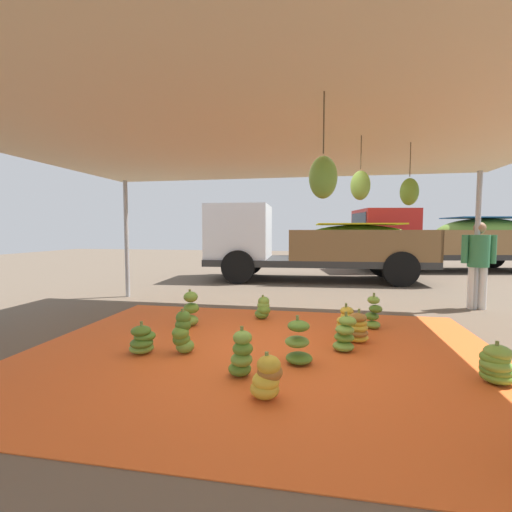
{
  "coord_description": "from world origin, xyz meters",
  "views": [
    {
      "loc": [
        0.76,
        -4.48,
        1.59
      ],
      "look_at": [
        -0.56,
        2.71,
        1.06
      ],
      "focal_mm": 25.07,
      "sensor_mm": 36.0,
      "label": 1
    }
  ],
  "objects_px": {
    "banana_bunch_8": "(267,378)",
    "cargo_truck_main": "(307,242)",
    "banana_bunch_5": "(496,365)",
    "banana_bunch_1": "(263,308)",
    "banana_bunch_0": "(241,355)",
    "banana_bunch_9": "(373,314)",
    "banana_bunch_7": "(346,322)",
    "banana_bunch_3": "(345,335)",
    "banana_bunch_2": "(183,333)",
    "banana_bunch_10": "(358,328)",
    "cargo_truck_far": "(446,238)",
    "banana_bunch_13": "(191,310)",
    "banana_bunch_11": "(298,344)",
    "worker_0": "(478,259)",
    "banana_bunch_6": "(142,340)"
  },
  "relations": [
    {
      "from": "banana_bunch_5",
      "to": "cargo_truck_main",
      "type": "bearing_deg",
      "value": 106.63
    },
    {
      "from": "banana_bunch_3",
      "to": "banana_bunch_7",
      "type": "height_order",
      "value": "banana_bunch_3"
    },
    {
      "from": "banana_bunch_2",
      "to": "banana_bunch_13",
      "type": "distance_m",
      "value": 1.34
    },
    {
      "from": "banana_bunch_5",
      "to": "cargo_truck_far",
      "type": "bearing_deg",
      "value": 74.92
    },
    {
      "from": "banana_bunch_8",
      "to": "cargo_truck_main",
      "type": "relative_size",
      "value": 0.06
    },
    {
      "from": "banana_bunch_5",
      "to": "banana_bunch_13",
      "type": "xyz_separation_m",
      "value": [
        -3.91,
        1.56,
        0.07
      ]
    },
    {
      "from": "banana_bunch_2",
      "to": "banana_bunch_8",
      "type": "height_order",
      "value": "banana_bunch_2"
    },
    {
      "from": "banana_bunch_6",
      "to": "banana_bunch_7",
      "type": "xyz_separation_m",
      "value": [
        2.62,
        1.28,
        0.04
      ]
    },
    {
      "from": "banana_bunch_8",
      "to": "banana_bunch_13",
      "type": "xyz_separation_m",
      "value": [
        -1.64,
        2.31,
        0.07
      ]
    },
    {
      "from": "banana_bunch_0",
      "to": "cargo_truck_main",
      "type": "xyz_separation_m",
      "value": [
        0.37,
        7.85,
        0.96
      ]
    },
    {
      "from": "banana_bunch_9",
      "to": "worker_0",
      "type": "xyz_separation_m",
      "value": [
        2.26,
        1.93,
        0.77
      ]
    },
    {
      "from": "banana_bunch_7",
      "to": "banana_bunch_9",
      "type": "height_order",
      "value": "banana_bunch_9"
    },
    {
      "from": "cargo_truck_far",
      "to": "banana_bunch_11",
      "type": "bearing_deg",
      "value": -114.7
    },
    {
      "from": "banana_bunch_1",
      "to": "banana_bunch_7",
      "type": "relative_size",
      "value": 0.87
    },
    {
      "from": "banana_bunch_5",
      "to": "banana_bunch_7",
      "type": "relative_size",
      "value": 0.92
    },
    {
      "from": "banana_bunch_1",
      "to": "banana_bunch_2",
      "type": "relative_size",
      "value": 0.74
    },
    {
      "from": "banana_bunch_6",
      "to": "worker_0",
      "type": "height_order",
      "value": "worker_0"
    },
    {
      "from": "banana_bunch_9",
      "to": "worker_0",
      "type": "relative_size",
      "value": 0.33
    },
    {
      "from": "banana_bunch_0",
      "to": "banana_bunch_10",
      "type": "bearing_deg",
      "value": 47.22
    },
    {
      "from": "banana_bunch_8",
      "to": "banana_bunch_5",
      "type": "bearing_deg",
      "value": 18.39
    },
    {
      "from": "banana_bunch_3",
      "to": "cargo_truck_main",
      "type": "distance_m",
      "value": 6.92
    },
    {
      "from": "banana_bunch_0",
      "to": "banana_bunch_10",
      "type": "height_order",
      "value": "banana_bunch_0"
    },
    {
      "from": "banana_bunch_0",
      "to": "worker_0",
      "type": "xyz_separation_m",
      "value": [
        3.93,
        4.16,
        0.78
      ]
    },
    {
      "from": "banana_bunch_8",
      "to": "cargo_truck_far",
      "type": "relative_size",
      "value": 0.06
    },
    {
      "from": "banana_bunch_13",
      "to": "cargo_truck_main",
      "type": "relative_size",
      "value": 0.09
    },
    {
      "from": "worker_0",
      "to": "banana_bunch_10",
      "type": "bearing_deg",
      "value": -133.69
    },
    {
      "from": "banana_bunch_1",
      "to": "banana_bunch_13",
      "type": "distance_m",
      "value": 1.3
    },
    {
      "from": "banana_bunch_1",
      "to": "banana_bunch_8",
      "type": "relative_size",
      "value": 0.97
    },
    {
      "from": "banana_bunch_1",
      "to": "banana_bunch_9",
      "type": "xyz_separation_m",
      "value": [
        1.85,
        -0.31,
        0.05
      ]
    },
    {
      "from": "banana_bunch_6",
      "to": "banana_bunch_3",
      "type": "bearing_deg",
      "value": 12.58
    },
    {
      "from": "banana_bunch_8",
      "to": "cargo_truck_main",
      "type": "height_order",
      "value": "cargo_truck_main"
    },
    {
      "from": "banana_bunch_3",
      "to": "banana_bunch_10",
      "type": "bearing_deg",
      "value": 63.57
    },
    {
      "from": "banana_bunch_1",
      "to": "banana_bunch_0",
      "type": "bearing_deg",
      "value": -85.88
    },
    {
      "from": "banana_bunch_9",
      "to": "worker_0",
      "type": "bearing_deg",
      "value": 40.39
    },
    {
      "from": "banana_bunch_1",
      "to": "banana_bunch_13",
      "type": "relative_size",
      "value": 0.71
    },
    {
      "from": "banana_bunch_0",
      "to": "banana_bunch_13",
      "type": "bearing_deg",
      "value": 124.6
    },
    {
      "from": "banana_bunch_2",
      "to": "banana_bunch_9",
      "type": "distance_m",
      "value": 3.05
    },
    {
      "from": "banana_bunch_10",
      "to": "banana_bunch_9",
      "type": "bearing_deg",
      "value": 67.82
    },
    {
      "from": "banana_bunch_0",
      "to": "banana_bunch_7",
      "type": "bearing_deg",
      "value": 55.56
    },
    {
      "from": "banana_bunch_8",
      "to": "banana_bunch_9",
      "type": "xyz_separation_m",
      "value": [
        1.32,
        2.68,
        0.05
      ]
    },
    {
      "from": "banana_bunch_10",
      "to": "cargo_truck_main",
      "type": "height_order",
      "value": "cargo_truck_main"
    },
    {
      "from": "worker_0",
      "to": "banana_bunch_13",
      "type": "bearing_deg",
      "value": -156.3
    },
    {
      "from": "banana_bunch_9",
      "to": "banana_bunch_11",
      "type": "relative_size",
      "value": 1.0
    },
    {
      "from": "banana_bunch_6",
      "to": "banana_bunch_7",
      "type": "distance_m",
      "value": 2.91
    },
    {
      "from": "banana_bunch_13",
      "to": "banana_bunch_11",
      "type": "bearing_deg",
      "value": -36.5
    },
    {
      "from": "banana_bunch_6",
      "to": "cargo_truck_main",
      "type": "bearing_deg",
      "value": 76.42
    },
    {
      "from": "banana_bunch_5",
      "to": "banana_bunch_9",
      "type": "distance_m",
      "value": 2.15
    },
    {
      "from": "banana_bunch_1",
      "to": "banana_bunch_11",
      "type": "bearing_deg",
      "value": -69.69
    },
    {
      "from": "banana_bunch_10",
      "to": "banana_bunch_13",
      "type": "relative_size",
      "value": 0.79
    },
    {
      "from": "worker_0",
      "to": "banana_bunch_11",
      "type": "bearing_deg",
      "value": -132.39
    }
  ]
}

